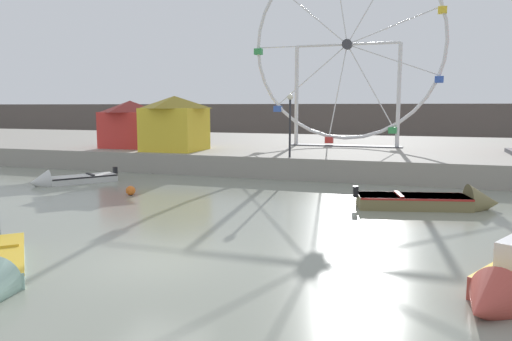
{
  "coord_description": "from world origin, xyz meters",
  "views": [
    {
      "loc": [
        6.52,
        -11.22,
        4.09
      ],
      "look_at": [
        -0.43,
        9.57,
        1.22
      ],
      "focal_mm": 34.37,
      "sensor_mm": 36.0,
      "label": 1
    }
  ],
  "objects_px": {
    "motorboat_olive_wood": "(440,202)",
    "carnival_booth_red_striped": "(130,123)",
    "ferris_wheel_white_frame": "(347,47)",
    "carnival_booth_yellow_awning": "(175,122)",
    "promenade_lamp_near": "(290,116)",
    "mooring_buoy_orange": "(131,191)",
    "motorboat_pale_grey": "(65,180)"
  },
  "relations": [
    {
      "from": "ferris_wheel_white_frame",
      "to": "carnival_booth_red_striped",
      "type": "bearing_deg",
      "value": -158.59
    },
    {
      "from": "ferris_wheel_white_frame",
      "to": "promenade_lamp_near",
      "type": "distance_m",
      "value": 10.12
    },
    {
      "from": "carnival_booth_red_striped",
      "to": "promenade_lamp_near",
      "type": "bearing_deg",
      "value": -17.75
    },
    {
      "from": "ferris_wheel_white_frame",
      "to": "mooring_buoy_orange",
      "type": "xyz_separation_m",
      "value": [
        -7.52,
        -16.11,
        -7.99
      ]
    },
    {
      "from": "motorboat_pale_grey",
      "to": "mooring_buoy_orange",
      "type": "bearing_deg",
      "value": 106.38
    },
    {
      "from": "motorboat_olive_wood",
      "to": "carnival_booth_red_striped",
      "type": "height_order",
      "value": "carnival_booth_red_striped"
    },
    {
      "from": "motorboat_pale_grey",
      "to": "ferris_wheel_white_frame",
      "type": "distance_m",
      "value": 20.72
    },
    {
      "from": "motorboat_olive_wood",
      "to": "ferris_wheel_white_frame",
      "type": "xyz_separation_m",
      "value": [
        -5.98,
        14.71,
        7.93
      ]
    },
    {
      "from": "ferris_wheel_white_frame",
      "to": "carnival_booth_yellow_awning",
      "type": "height_order",
      "value": "ferris_wheel_white_frame"
    },
    {
      "from": "promenade_lamp_near",
      "to": "mooring_buoy_orange",
      "type": "height_order",
      "value": "promenade_lamp_near"
    },
    {
      "from": "motorboat_pale_grey",
      "to": "motorboat_olive_wood",
      "type": "relative_size",
      "value": 0.74
    },
    {
      "from": "carnival_booth_red_striped",
      "to": "promenade_lamp_near",
      "type": "height_order",
      "value": "promenade_lamp_near"
    },
    {
      "from": "mooring_buoy_orange",
      "to": "promenade_lamp_near",
      "type": "bearing_deg",
      "value": 52.02
    },
    {
      "from": "motorboat_pale_grey",
      "to": "carnival_booth_yellow_awning",
      "type": "relative_size",
      "value": 1.09
    },
    {
      "from": "promenade_lamp_near",
      "to": "motorboat_olive_wood",
      "type": "bearing_deg",
      "value": -37.12
    },
    {
      "from": "mooring_buoy_orange",
      "to": "carnival_booth_red_striped",
      "type": "bearing_deg",
      "value": 122.39
    },
    {
      "from": "carnival_booth_yellow_awning",
      "to": "promenade_lamp_near",
      "type": "height_order",
      "value": "promenade_lamp_near"
    },
    {
      "from": "motorboat_pale_grey",
      "to": "promenade_lamp_near",
      "type": "height_order",
      "value": "promenade_lamp_near"
    },
    {
      "from": "motorboat_olive_wood",
      "to": "carnival_booth_yellow_awning",
      "type": "relative_size",
      "value": 1.47
    },
    {
      "from": "promenade_lamp_near",
      "to": "mooring_buoy_orange",
      "type": "distance_m",
      "value": 9.85
    },
    {
      "from": "motorboat_olive_wood",
      "to": "carnival_booth_red_striped",
      "type": "xyz_separation_m",
      "value": [
        -20.18,
        9.14,
        2.65
      ]
    },
    {
      "from": "carnival_booth_yellow_awning",
      "to": "carnival_booth_red_striped",
      "type": "xyz_separation_m",
      "value": [
        -4.19,
        1.35,
        -0.14
      ]
    },
    {
      "from": "motorboat_pale_grey",
      "to": "motorboat_olive_wood",
      "type": "bearing_deg",
      "value": 124.45
    },
    {
      "from": "ferris_wheel_white_frame",
      "to": "mooring_buoy_orange",
      "type": "relative_size",
      "value": 31.54
    },
    {
      "from": "carnival_booth_yellow_awning",
      "to": "mooring_buoy_orange",
      "type": "bearing_deg",
      "value": -75.73
    },
    {
      "from": "motorboat_pale_grey",
      "to": "ferris_wheel_white_frame",
      "type": "xyz_separation_m",
      "value": [
        12.67,
        14.3,
        8.0
      ]
    },
    {
      "from": "ferris_wheel_white_frame",
      "to": "carnival_booth_yellow_awning",
      "type": "xyz_separation_m",
      "value": [
        -10.01,
        -6.92,
        -5.14
      ]
    },
    {
      "from": "motorboat_pale_grey",
      "to": "mooring_buoy_orange",
      "type": "distance_m",
      "value": 5.47
    },
    {
      "from": "ferris_wheel_white_frame",
      "to": "promenade_lamp_near",
      "type": "xyz_separation_m",
      "value": [
        -1.82,
        -8.81,
        -4.63
      ]
    },
    {
      "from": "carnival_booth_red_striped",
      "to": "ferris_wheel_white_frame",
      "type": "bearing_deg",
      "value": 18.33
    },
    {
      "from": "carnival_booth_yellow_awning",
      "to": "promenade_lamp_near",
      "type": "relative_size",
      "value": 1.12
    },
    {
      "from": "ferris_wheel_white_frame",
      "to": "mooring_buoy_orange",
      "type": "bearing_deg",
      "value": -115.01
    }
  ]
}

